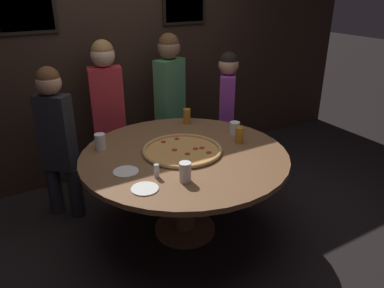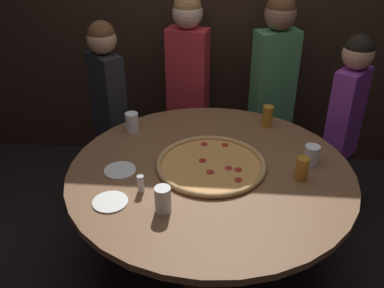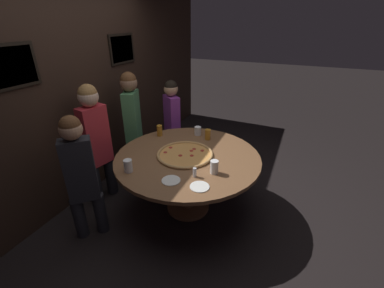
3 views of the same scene
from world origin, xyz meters
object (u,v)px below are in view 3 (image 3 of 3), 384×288
object	(u,v)px
drink_cup_near_left	(198,131)
diner_side_left	(81,173)
condiment_shaker	(195,172)
giant_pizza	(185,154)
drink_cup_beside_pizza	(160,131)
diner_far_left	(172,119)
diner_far_right	(133,120)
drink_cup_far_left	(128,166)
white_plate_far_back	(171,180)
diner_centre_back	(96,138)
drink_cup_by_shaker	(208,134)
white_plate_right_side	(200,187)
dining_table	(188,165)
drink_cup_far_right	(214,167)

from	to	relation	value
drink_cup_near_left	diner_side_left	size ratio (longest dim) A/B	0.08
drink_cup_near_left	condiment_shaker	bearing A→B (deg)	-158.99
giant_pizza	diner_side_left	world-z (taller)	diner_side_left
drink_cup_beside_pizza	diner_far_left	bearing A→B (deg)	11.08
diner_far_left	diner_side_left	bearing A→B (deg)	-56.86
diner_side_left	diner_far_right	xyz separation A→B (m)	(1.23, 0.25, 0.09)
drink_cup_far_left	white_plate_far_back	xyz separation A→B (m)	(0.03, -0.47, -0.06)
diner_centre_back	diner_far_left	bearing A→B (deg)	171.72
drink_cup_by_shaker	condiment_shaker	distance (m)	0.88
white_plate_right_side	diner_far_left	world-z (taller)	diner_far_left
condiment_shaker	giant_pizza	bearing A→B (deg)	37.15
condiment_shaker	diner_side_left	distance (m)	1.12
drink_cup_near_left	white_plate_right_side	world-z (taller)	drink_cup_near_left
dining_table	diner_centre_back	xyz separation A→B (m)	(-0.24, 1.10, 0.24)
dining_table	diner_side_left	xyz separation A→B (m)	(-0.80, 0.79, 0.16)
diner_centre_back	diner_far_right	bearing A→B (deg)	-172.83
giant_pizza	drink_cup_far_right	world-z (taller)	drink_cup_far_right
diner_far_left	diner_far_right	xyz separation A→B (m)	(-0.47, 0.37, 0.10)
dining_table	condiment_shaker	bearing A→B (deg)	-146.02
drink_cup_beside_pizza	diner_far_right	size ratio (longest dim) A/B	0.09
condiment_shaker	diner_centre_back	world-z (taller)	diner_centre_back
drink_cup_by_shaker	diner_side_left	size ratio (longest dim) A/B	0.10
drink_cup_far_left	giant_pizza	bearing A→B (deg)	-34.88
white_plate_far_back	drink_cup_beside_pizza	bearing A→B (deg)	35.96
drink_cup_by_shaker	diner_centre_back	world-z (taller)	diner_centre_back
dining_table	white_plate_right_side	world-z (taller)	white_plate_right_side
drink_cup_far_right	diner_side_left	world-z (taller)	diner_side_left
drink_cup_far_left	diner_far_right	distance (m)	1.15
white_plate_far_back	diner_side_left	bearing A→B (deg)	108.58
drink_cup_near_left	diner_far_right	world-z (taller)	diner_far_right
dining_table	diner_far_right	bearing A→B (deg)	67.84
drink_cup_far_right	white_plate_right_side	size ratio (longest dim) A/B	0.76
drink_cup_beside_pizza	drink_cup_by_shaker	world-z (taller)	drink_cup_beside_pizza
drink_cup_far_right	diner_far_right	bearing A→B (deg)	65.90
drink_cup_far_left	dining_table	bearing A→B (deg)	-37.25
drink_cup_beside_pizza	drink_cup_by_shaker	size ratio (longest dim) A/B	1.06
drink_cup_far_left	diner_centre_back	size ratio (longest dim) A/B	0.09
dining_table	diner_side_left	bearing A→B (deg)	135.46
drink_cup_near_left	diner_side_left	xyz separation A→B (m)	(-1.38, 0.67, -0.02)
drink_cup_far_left	white_plate_far_back	world-z (taller)	drink_cup_far_left
drink_cup_far_right	diner_centre_back	xyz separation A→B (m)	(-0.02, 1.49, 0.04)
giant_pizza	drink_cup_far_right	xyz separation A→B (m)	(-0.22, -0.43, 0.06)
drink_cup_near_left	diner_far_right	distance (m)	0.94
giant_pizza	condiment_shaker	world-z (taller)	condiment_shaker
dining_table	drink_cup_by_shaker	size ratio (longest dim) A/B	12.10
drink_cup_far_right	drink_cup_by_shaker	xyz separation A→B (m)	(0.72, 0.34, -0.00)
drink_cup_far_right	drink_cup_beside_pizza	distance (m)	1.12
giant_pizza	drink_cup_near_left	xyz separation A→B (m)	(0.58, 0.09, 0.04)
dining_table	drink_cup_beside_pizza	size ratio (longest dim) A/B	11.38
diner_side_left	diner_far_right	world-z (taller)	diner_far_right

